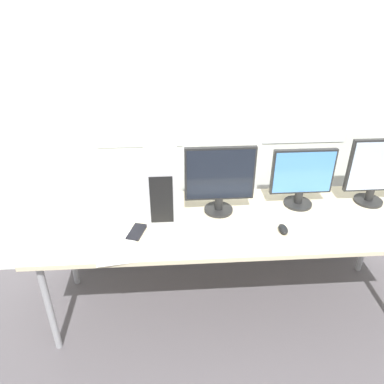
# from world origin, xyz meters

# --- Properties ---
(ground_plane) EXTENTS (14.00, 14.00, 0.00)m
(ground_plane) POSITION_xyz_m (0.00, 0.00, 0.00)
(ground_plane) COLOR #565156
(wall_back) EXTENTS (8.00, 0.07, 2.70)m
(wall_back) POSITION_xyz_m (0.00, 0.85, 1.35)
(wall_back) COLOR silver
(wall_back) RESTS_ON ground_plane
(desk) EXTENTS (2.31, 0.72, 0.70)m
(desk) POSITION_xyz_m (0.00, 0.36, 0.66)
(desk) COLOR beige
(desk) RESTS_ON ground_plane
(pc_tower) EXTENTS (0.18, 0.43, 0.47)m
(pc_tower) POSITION_xyz_m (-0.41, 0.43, 0.94)
(pc_tower) COLOR silver
(pc_tower) RESTS_ON desk
(monitor_main) EXTENTS (0.42, 0.18, 0.43)m
(monitor_main) POSITION_xyz_m (-0.06, 0.46, 0.93)
(monitor_main) COLOR black
(monitor_main) RESTS_ON desk
(monitor_right_near) EXTENTS (0.39, 0.18, 0.38)m
(monitor_right_near) POSITION_xyz_m (0.45, 0.50, 0.90)
(monitor_right_near) COLOR black
(monitor_right_near) RESTS_ON desk
(monitor_right_far) EXTENTS (0.37, 0.18, 0.43)m
(monitor_right_far) POSITION_xyz_m (0.92, 0.50, 0.93)
(monitor_right_far) COLOR black
(monitor_right_far) RESTS_ON desk
(keyboard) EXTENTS (0.48, 0.14, 0.02)m
(keyboard) POSITION_xyz_m (-0.04, 0.19, 0.72)
(keyboard) COLOR silver
(keyboard) RESTS_ON desk
(mouse) EXTENTS (0.05, 0.10, 0.03)m
(mouse) POSITION_xyz_m (0.28, 0.21, 0.72)
(mouse) COLOR black
(mouse) RESTS_ON desk
(cell_phone) EXTENTS (0.12, 0.17, 0.01)m
(cell_phone) POSITION_xyz_m (-0.56, 0.26, 0.71)
(cell_phone) COLOR black
(cell_phone) RESTS_ON desk
(paper_sheet_left) EXTENTS (0.25, 0.32, 0.00)m
(paper_sheet_left) POSITION_xyz_m (-0.66, 0.13, 0.70)
(paper_sheet_left) COLOR white
(paper_sheet_left) RESTS_ON desk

